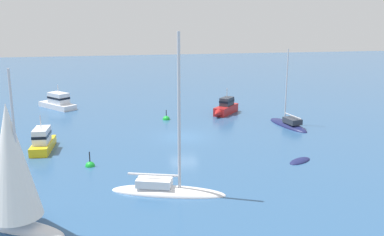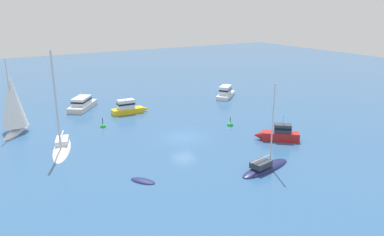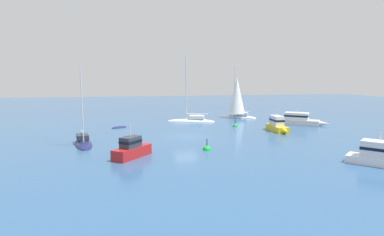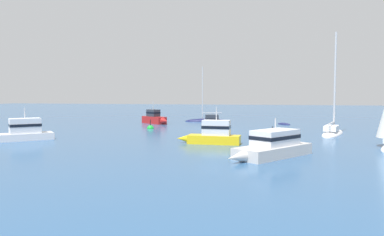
{
  "view_description": "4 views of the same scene",
  "coord_description": "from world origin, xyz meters",
  "px_view_note": "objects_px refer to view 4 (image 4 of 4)",
  "views": [
    {
      "loc": [
        38.12,
        -6.3,
        11.18
      ],
      "look_at": [
        1.46,
        0.51,
        2.12
      ],
      "focal_mm": 40.81,
      "sensor_mm": 36.0,
      "label": 1
    },
    {
      "loc": [
        19.56,
        34.23,
        14.14
      ],
      "look_at": [
        -1.33,
        -0.43,
        1.91
      ],
      "focal_mm": 35.34,
      "sensor_mm": 36.0,
      "label": 2
    },
    {
      "loc": [
        -35.96,
        6.62,
        6.87
      ],
      "look_at": [
        2.77,
        -1.26,
        1.81
      ],
      "focal_mm": 30.19,
      "sensor_mm": 36.0,
      "label": 3
    },
    {
      "loc": [
        5.52,
        -43.37,
        4.26
      ],
      "look_at": [
        -1.79,
        -2.5,
        1.4
      ],
      "focal_mm": 36.55,
      "sensor_mm": 36.0,
      "label": 4
    }
  ],
  "objects_px": {
    "motor_cruiser": "(272,146)",
    "launch_1": "(155,118)",
    "cabin_cruiser": "(21,132)",
    "launch": "(213,134)",
    "mooring_buoy": "(272,139)",
    "sloop": "(207,120)",
    "channel_buoy": "(150,129)",
    "skiff": "(284,124)",
    "sailboat": "(332,132)"
  },
  "relations": [
    {
      "from": "sailboat",
      "to": "motor_cruiser",
      "type": "xyz_separation_m",
      "value": [
        -6.2,
        -14.53,
        0.49
      ]
    },
    {
      "from": "sailboat",
      "to": "launch_1",
      "type": "distance_m",
      "value": 22.72
    },
    {
      "from": "launch",
      "to": "channel_buoy",
      "type": "bearing_deg",
      "value": -49.82
    },
    {
      "from": "motor_cruiser",
      "to": "launch_1",
      "type": "bearing_deg",
      "value": -111.06
    },
    {
      "from": "cabin_cruiser",
      "to": "launch_1",
      "type": "distance_m",
      "value": 20.1
    },
    {
      "from": "sloop",
      "to": "mooring_buoy",
      "type": "bearing_deg",
      "value": 102.89
    },
    {
      "from": "launch_1",
      "to": "skiff",
      "type": "bearing_deg",
      "value": 45.05
    },
    {
      "from": "motor_cruiser",
      "to": "channel_buoy",
      "type": "distance_m",
      "value": 21.47
    },
    {
      "from": "mooring_buoy",
      "to": "launch",
      "type": "bearing_deg",
      "value": -140.41
    },
    {
      "from": "launch_1",
      "to": "channel_buoy",
      "type": "xyz_separation_m",
      "value": [
        1.37,
        -6.86,
        -0.72
      ]
    },
    {
      "from": "cabin_cruiser",
      "to": "channel_buoy",
      "type": "distance_m",
      "value": 14.56
    },
    {
      "from": "cabin_cruiser",
      "to": "skiff",
      "type": "xyz_separation_m",
      "value": [
        23.36,
        20.51,
        -0.76
      ]
    },
    {
      "from": "launch",
      "to": "launch_1",
      "type": "distance_m",
      "value": 20.82
    },
    {
      "from": "sloop",
      "to": "skiff",
      "type": "height_order",
      "value": "sloop"
    },
    {
      "from": "launch",
      "to": "skiff",
      "type": "bearing_deg",
      "value": -105.33
    },
    {
      "from": "mooring_buoy",
      "to": "launch_1",
      "type": "bearing_deg",
      "value": 135.96
    },
    {
      "from": "skiff",
      "to": "cabin_cruiser",
      "type": "bearing_deg",
      "value": -81.14
    },
    {
      "from": "skiff",
      "to": "launch_1",
      "type": "relative_size",
      "value": 0.56
    },
    {
      "from": "sloop",
      "to": "mooring_buoy",
      "type": "height_order",
      "value": "sloop"
    },
    {
      "from": "motor_cruiser",
      "to": "launch_1",
      "type": "height_order",
      "value": "launch_1"
    },
    {
      "from": "motor_cruiser",
      "to": "launch_1",
      "type": "distance_m",
      "value": 27.9
    },
    {
      "from": "sloop",
      "to": "skiff",
      "type": "bearing_deg",
      "value": 150.96
    },
    {
      "from": "launch",
      "to": "launch_1",
      "type": "relative_size",
      "value": 1.19
    },
    {
      "from": "cabin_cruiser",
      "to": "launch",
      "type": "height_order",
      "value": "launch"
    },
    {
      "from": "launch",
      "to": "skiff",
      "type": "distance_m",
      "value": 20.96
    },
    {
      "from": "cabin_cruiser",
      "to": "mooring_buoy",
      "type": "distance_m",
      "value": 22.01
    },
    {
      "from": "sailboat",
      "to": "cabin_cruiser",
      "type": "relative_size",
      "value": 1.84
    },
    {
      "from": "motor_cruiser",
      "to": "channel_buoy",
      "type": "relative_size",
      "value": 4.63
    },
    {
      "from": "skiff",
      "to": "launch",
      "type": "bearing_deg",
      "value": -51.02
    },
    {
      "from": "sloop",
      "to": "channel_buoy",
      "type": "xyz_separation_m",
      "value": [
        -4.89,
        -11.81,
        -0.12
      ]
    },
    {
      "from": "sailboat",
      "to": "cabin_cruiser",
      "type": "distance_m",
      "value": 29.1
    },
    {
      "from": "sloop",
      "to": "cabin_cruiser",
      "type": "bearing_deg",
      "value": 50.49
    },
    {
      "from": "mooring_buoy",
      "to": "sloop",
      "type": "bearing_deg",
      "value": 113.87
    },
    {
      "from": "mooring_buoy",
      "to": "channel_buoy",
      "type": "bearing_deg",
      "value": 150.99
    },
    {
      "from": "cabin_cruiser",
      "to": "skiff",
      "type": "distance_m",
      "value": 31.09
    },
    {
      "from": "cabin_cruiser",
      "to": "motor_cruiser",
      "type": "distance_m",
      "value": 21.8
    },
    {
      "from": "channel_buoy",
      "to": "launch_1",
      "type": "bearing_deg",
      "value": 101.33
    },
    {
      "from": "launch_1",
      "to": "mooring_buoy",
      "type": "xyz_separation_m",
      "value": [
        14.78,
        -14.3,
        -0.71
      ]
    },
    {
      "from": "launch",
      "to": "mooring_buoy",
      "type": "height_order",
      "value": "launch"
    },
    {
      "from": "launch",
      "to": "channel_buoy",
      "type": "height_order",
      "value": "launch"
    },
    {
      "from": "motor_cruiser",
      "to": "channel_buoy",
      "type": "xyz_separation_m",
      "value": [
        -13.16,
        16.96,
        -0.72
      ]
    },
    {
      "from": "sloop",
      "to": "motor_cruiser",
      "type": "distance_m",
      "value": 29.93
    },
    {
      "from": "sloop",
      "to": "channel_buoy",
      "type": "height_order",
      "value": "sloop"
    },
    {
      "from": "sailboat",
      "to": "launch_1",
      "type": "bearing_deg",
      "value": 83.75
    },
    {
      "from": "launch_1",
      "to": "mooring_buoy",
      "type": "bearing_deg",
      "value": -4.37
    },
    {
      "from": "skiff",
      "to": "sailboat",
      "type": "bearing_deg",
      "value": -11.78
    },
    {
      "from": "cabin_cruiser",
      "to": "channel_buoy",
      "type": "bearing_deg",
      "value": -164.28
    },
    {
      "from": "cabin_cruiser",
      "to": "launch_1",
      "type": "xyz_separation_m",
      "value": [
        6.72,
        18.94,
        -0.04
      ]
    },
    {
      "from": "launch",
      "to": "sloop",
      "type": "relative_size",
      "value": 0.65
    },
    {
      "from": "sailboat",
      "to": "skiff",
      "type": "relative_size",
      "value": 4.23
    }
  ]
}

